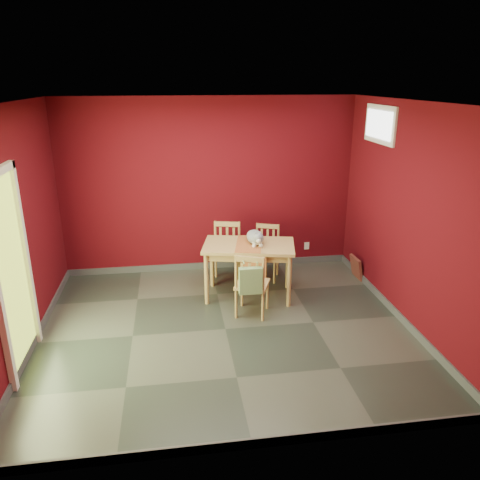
{
  "coord_description": "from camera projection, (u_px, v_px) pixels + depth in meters",
  "views": [
    {
      "loc": [
        -0.57,
        -5.07,
        2.94
      ],
      "look_at": [
        0.25,
        0.45,
        1.0
      ],
      "focal_mm": 35.0,
      "sensor_mm": 36.0,
      "label": 1
    }
  ],
  "objects": [
    {
      "name": "outlet_plate",
      "position": [
        307.0,
        246.0,
        7.76
      ],
      "size": [
        0.08,
        0.02,
        0.12
      ],
      "primitive_type": "cube",
      "color": "silver",
      "rests_on": "room_shell"
    },
    {
      "name": "chair_far_right",
      "position": [
        266.0,
        252.0,
        7.16
      ],
      "size": [
        0.5,
        0.5,
        0.83
      ],
      "color": "tan",
      "rests_on": "ground"
    },
    {
      "name": "chair_far_left",
      "position": [
        226.0,
        252.0,
        7.0
      ],
      "size": [
        0.51,
        0.51,
        0.91
      ],
      "color": "tan",
      "rests_on": "ground"
    },
    {
      "name": "tote_bag",
      "position": [
        251.0,
        281.0,
        5.75
      ],
      "size": [
        0.29,
        0.18,
        0.41
      ],
      "color": "#6F935D",
      "rests_on": "chair_near"
    },
    {
      "name": "chair_near",
      "position": [
        252.0,
        284.0,
        6.0
      ],
      "size": [
        0.52,
        0.52,
        0.87
      ],
      "color": "tan",
      "rests_on": "ground"
    },
    {
      "name": "cat",
      "position": [
        255.0,
        235.0,
        6.45
      ],
      "size": [
        0.42,
        0.54,
        0.24
      ],
      "primitive_type": null,
      "rotation": [
        0.0,
        0.0,
        -0.4
      ],
      "color": "slate",
      "rests_on": "table_runner"
    },
    {
      "name": "table_runner",
      "position": [
        250.0,
        251.0,
        6.34
      ],
      "size": [
        0.48,
        0.78,
        0.36
      ],
      "color": "#9D5428",
      "rests_on": "dining_table"
    },
    {
      "name": "ground",
      "position": [
        225.0,
        329.0,
        5.78
      ],
      "size": [
        4.5,
        4.5,
        0.0
      ],
      "primitive_type": "plane",
      "color": "#2D342D",
      "rests_on": "ground"
    },
    {
      "name": "picture_frame",
      "position": [
        356.0,
        267.0,
        7.22
      ],
      "size": [
        0.12,
        0.34,
        0.34
      ],
      "color": "brown",
      "rests_on": "ground"
    },
    {
      "name": "dining_table",
      "position": [
        249.0,
        251.0,
        6.46
      ],
      "size": [
        1.36,
        0.97,
        0.77
      ],
      "color": "tan",
      "rests_on": "ground"
    },
    {
      "name": "window",
      "position": [
        380.0,
        124.0,
        6.25
      ],
      "size": [
        0.05,
        0.9,
        0.5
      ],
      "color": "white",
      "rests_on": "room_shell"
    },
    {
      "name": "room_shell",
      "position": [
        225.0,
        325.0,
        5.77
      ],
      "size": [
        4.5,
        4.5,
        4.5
      ],
      "color": "#4A070E",
      "rests_on": "ground"
    },
    {
      "name": "doorway",
      "position": [
        10.0,
        267.0,
        4.73
      ],
      "size": [
        0.06,
        1.01,
        2.13
      ],
      "color": "#B7D838",
      "rests_on": "ground"
    }
  ]
}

